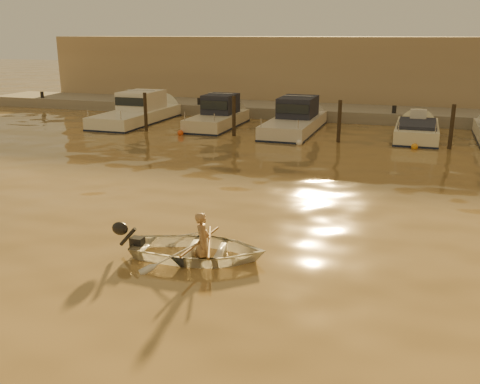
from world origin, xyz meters
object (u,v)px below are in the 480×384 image
(person, at_px, (203,242))
(moored_boat_0, at_px, (136,112))
(moored_boat_1, at_px, (217,116))
(waterfront_building, at_px, (372,73))
(moored_boat_2, at_px, (295,120))
(moored_boat_3, at_px, (416,134))
(dinghy, at_px, (199,250))

(person, relative_size, moored_boat_0, 0.18)
(person, bearing_deg, moored_boat_1, 11.08)
(person, relative_size, moored_boat_1, 0.23)
(moored_boat_1, xyz_separation_m, waterfront_building, (7.24, 11.00, 1.77))
(person, distance_m, moored_boat_2, 17.19)
(moored_boat_2, relative_size, moored_boat_3, 1.31)
(dinghy, relative_size, moored_boat_0, 0.40)
(moored_boat_1, bearing_deg, dinghy, -70.50)
(dinghy, relative_size, moored_boat_1, 0.51)
(moored_boat_0, distance_m, moored_boat_2, 9.45)
(moored_boat_2, bearing_deg, waterfront_building, 75.46)
(dinghy, relative_size, moored_boat_2, 0.41)
(moored_boat_0, relative_size, moored_boat_3, 1.35)
(dinghy, relative_size, moored_boat_3, 0.54)
(person, distance_m, waterfront_building, 28.19)
(moored_boat_1, height_order, waterfront_building, waterfront_building)
(waterfront_building, bearing_deg, moored_boat_1, -123.35)
(dinghy, height_order, moored_boat_1, moored_boat_1)
(moored_boat_0, xyz_separation_m, moored_boat_1, (5.06, 0.00, 0.00))
(person, bearing_deg, moored_boat_0, 24.55)
(moored_boat_0, xyz_separation_m, waterfront_building, (12.30, 11.00, 1.77))
(person, xyz_separation_m, moored_boat_2, (-1.77, 17.10, 0.22))
(dinghy, distance_m, moored_boat_1, 18.16)
(dinghy, bearing_deg, moored_boat_0, 24.30)
(person, bearing_deg, moored_boat_2, -2.81)
(moored_boat_1, distance_m, waterfront_building, 13.29)
(person, bearing_deg, waterfront_building, -10.94)
(moored_boat_0, height_order, moored_boat_3, moored_boat_0)
(person, relative_size, waterfront_building, 0.03)
(dinghy, height_order, waterfront_building, waterfront_building)
(moored_boat_3, xyz_separation_m, waterfront_building, (-3.33, 11.00, 2.17))
(moored_boat_3, height_order, waterfront_building, waterfront_building)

